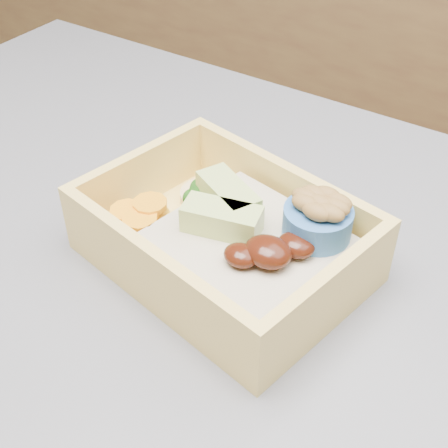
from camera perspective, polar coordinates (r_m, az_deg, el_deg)
The scene contains 1 object.
bento_box at distance 0.44m, azimuth 0.79°, elevation -1.46°, with size 0.22×0.17×0.07m.
Camera 1 is at (0.01, -0.23, 1.24)m, focal length 50.00 mm.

